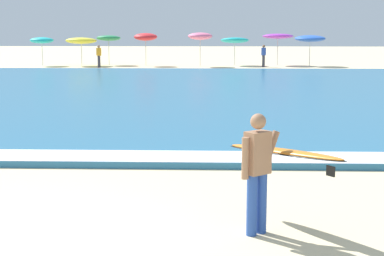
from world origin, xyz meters
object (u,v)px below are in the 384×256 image
Objects in this scene: beach_umbrella_7 at (310,39)px; beachgoer_near_row_mid at (264,55)px; beach_umbrella_3 at (146,37)px; beach_umbrella_5 at (235,40)px; beach_umbrella_2 at (109,38)px; surfer_with_board at (269,162)px; beach_umbrella_4 at (200,36)px; beach_umbrella_0 at (42,40)px; beach_umbrella_6 at (278,36)px; beachgoer_near_row_left at (99,56)px; beach_umbrella_1 at (81,41)px.

beachgoer_near_row_mid is at bearing -160.81° from beach_umbrella_7.
beach_umbrella_3 is 1.12× the size of beach_umbrella_5.
surfer_with_board is at bearing -76.95° from beach_umbrella_2.
beach_umbrella_0 is at bearing 178.20° from beach_umbrella_4.
beach_umbrella_3 is 6.58m from beach_umbrella_5.
beach_umbrella_2 reaches higher than surfer_with_board.
beach_umbrella_7 reaches higher than beach_umbrella_0.
beach_umbrella_3 is 9.79m from beach_umbrella_6.
beach_umbrella_3 reaches higher than beachgoer_near_row_left.
beach_umbrella_3 is at bearing 0.38° from beach_umbrella_1.
beachgoer_near_row_left is at bearing -147.91° from beach_umbrella_3.
beach_umbrella_4 is 5.93m from beach_umbrella_6.
beach_umbrella_4 reaches higher than beach_umbrella_6.
beach_umbrella_0 is 0.85× the size of beach_umbrella_4.
beachgoer_near_row_mid is at bearing 85.44° from surfer_with_board.
beach_umbrella_4 is 1.14× the size of beach_umbrella_5.
beach_umbrella_0 is 0.88× the size of beach_umbrella_6.
beachgoer_near_row_left is (-3.11, -1.95, -1.27)m from beach_umbrella_3.
beachgoer_near_row_mid is (11.65, 0.87, 0.00)m from beachgoer_near_row_left.
beach_umbrella_4 reaches higher than beachgoer_near_row_left.
beach_umbrella_1 reaches higher than beachgoer_near_row_mid.
beachgoer_near_row_mid is (-3.45, -1.20, -1.15)m from beach_umbrella_7.
beach_umbrella_4 is (-1.73, 35.74, 1.15)m from surfer_with_board.
beach_umbrella_1 is 8.78m from beach_umbrella_4.
beach_umbrella_3 is (4.75, 0.03, 0.28)m from beach_umbrella_1.
beach_umbrella_2 reaches higher than beachgoer_near_row_mid.
beach_umbrella_0 is 1.33× the size of beachgoer_near_row_mid.
beach_umbrella_6 is at bearing 5.70° from beach_umbrella_3.
beach_umbrella_4 is (4.01, -0.56, 0.06)m from beach_umbrella_3.
beach_umbrella_7 is 15.29m from beachgoer_near_row_left.
surfer_with_board is 37.50m from beach_umbrella_6.
beach_umbrella_0 is 2.88m from beach_umbrella_1.
beach_umbrella_4 is 1.09× the size of beach_umbrella_7.
beach_umbrella_7 is at bearing 4.85° from beach_umbrella_4.
beach_umbrella_0 is 0.91× the size of beach_umbrella_1.
beachgoer_near_row_mid is at bearing -6.58° from beach_umbrella_4.
surfer_with_board is at bearing -75.56° from beachgoer_near_row_left.
beachgoer_near_row_mid is (4.53, -0.52, -1.33)m from beach_umbrella_4.
beach_umbrella_3 is 4.05m from beach_umbrella_4.
beach_umbrella_3 reaches higher than beach_umbrella_5.
beach_umbrella_3 is 11.99m from beach_umbrella_7.
beach_umbrella_1 is 0.95× the size of beach_umbrella_3.
beach_umbrella_0 is 4.96m from beachgoer_near_row_left.
beach_umbrella_3 is at bearing -174.30° from beach_umbrella_6.
beach_umbrella_3 is at bearing 32.09° from beachgoer_near_row_left.
beach_umbrella_2 reaches higher than beach_umbrella_5.
beach_umbrella_2 is 7.02m from beach_umbrella_4.
beach_umbrella_6 reaches higher than beach_umbrella_5.
beach_umbrella_4 is (6.88, -1.38, 0.17)m from beach_umbrella_2.
beachgoer_near_row_left is (-12.85, -2.92, -1.31)m from beach_umbrella_6.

